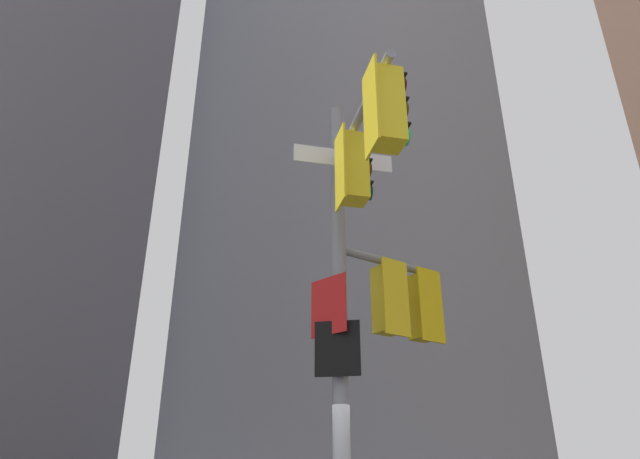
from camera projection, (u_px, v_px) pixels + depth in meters
building_mid_block at (358, 114)px, 40.67m from camera, size 17.18×17.18×52.23m
signal_pole_assembly at (368, 268)px, 7.58m from camera, size 1.92×3.75×7.06m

